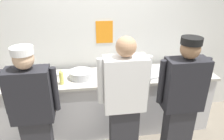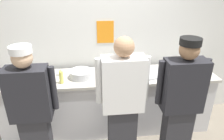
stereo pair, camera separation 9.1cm
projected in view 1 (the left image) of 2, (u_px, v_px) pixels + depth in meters
The scene contains 15 objects.
wall_back at pixel (104, 38), 3.31m from camera, with size 5.01×0.11×2.76m.
prep_counter at pixel (108, 102), 3.28m from camera, with size 3.19×0.65×0.93m.
chef_near_left at pixel (33, 112), 2.37m from camera, with size 0.60×0.24×1.65m.
chef_center at pixel (124, 102), 2.49m from camera, with size 0.62×0.24×1.72m.
chef_far_right at pixel (182, 101), 2.53m from camera, with size 0.61×0.24×1.70m.
plate_stack_front at pixel (196, 71), 3.15m from camera, with size 0.24×0.24×0.07m.
plate_stack_rear at pixel (27, 74), 3.03m from camera, with size 0.22×0.22×0.08m.
mixing_bowl_steel at pixel (81, 74), 3.01m from camera, with size 0.33×0.33×0.11m, color #B7BABF.
sheet_tray at pixel (155, 72), 3.16m from camera, with size 0.52×0.34×0.02m, color #B7BABF.
squeeze_bottle_primary at pixel (121, 67), 3.13m from camera, with size 0.05×0.05×0.21m.
squeeze_bottle_secondary at pixel (61, 77), 2.82m from camera, with size 0.06×0.06×0.21m.
ramekin_green_sauce at pixel (59, 74), 3.08m from camera, with size 0.10×0.10×0.04m.
ramekin_orange_sauce at pixel (126, 74), 3.08m from camera, with size 0.09×0.09×0.04m.
ramekin_yellow_sauce at pixel (113, 73), 3.10m from camera, with size 0.09×0.09×0.04m.
chefs_knife at pixel (11, 84), 2.84m from camera, with size 0.27×0.03×0.02m.
Camera 1 is at (-0.33, -2.40, 2.31)m, focal length 33.64 mm.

